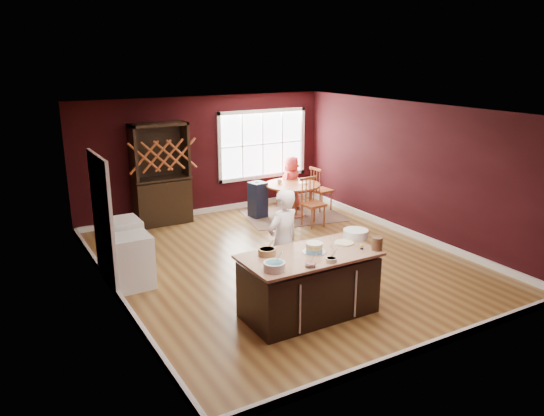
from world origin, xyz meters
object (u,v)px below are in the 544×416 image
Objects in this scene: dining_table at (293,193)px; toddler at (256,182)px; kitchen_island at (309,286)px; layer_cake at (314,248)px; dryer at (121,247)px; baker at (283,242)px; seated_woman at (292,183)px; hutch at (161,174)px; chair_east at (321,188)px; chair_south at (313,202)px; washer at (132,261)px; chair_north at (287,185)px; high_chair at (258,199)px.

dining_table is 0.87m from toddler.
kitchen_island is at bearing -109.56° from toddler.
layer_cake is 3.48m from dryer.
dining_table is 0.75× the size of baker.
hutch is (-3.05, 0.43, 0.46)m from seated_woman.
kitchen_island is 1.82× the size of chair_east.
layer_cake is 5.26m from chair_east.
toddler is at bearing -15.87° from hutch.
chair_south is 3.33m from hutch.
layer_cake is 5.32m from seated_woman.
hutch is at bearing 164.13° from toddler.
baker is 0.76× the size of hutch.
chair_east is at bearing -146.74° from baker.
hutch is at bearing 62.90° from washer.
chair_north reaches higher than kitchen_island.
washer is 0.64m from dryer.
dining_table is 0.84m from chair_east.
layer_cake is 0.26× the size of seated_woman.
chair_south reaches higher than dryer.
kitchen_island is at bearing 71.89° from baker.
toddler is 3.94m from dryer.
layer_cake is (0.10, 0.02, 0.55)m from kitchen_island.
kitchen_island is 5.38m from seated_woman.
chair_south is 1.26× the size of high_chair.
kitchen_island is 5.17m from hutch.
baker reaches higher than high_chair.
dryer is (-4.27, -1.38, -0.06)m from dining_table.
chair_south is at bearing 55.74° from layer_cake.
layer_cake is 0.32× the size of chair_east.
dining_table is (2.36, 4.19, 0.10)m from kitchen_island.
seated_woman is (-0.56, 0.44, 0.11)m from chair_east.
dining_table is 4.77m from layer_cake.
seated_woman is (2.55, 4.66, -0.35)m from layer_cake.
washer is (-5.11, -2.07, -0.10)m from chair_east.
washer is (-4.27, -2.02, -0.10)m from dining_table.
chair_north is (2.62, 4.14, -0.31)m from baker.
seated_woman is (-0.03, -0.25, 0.11)m from chair_north.
hutch is at bearing -98.26° from baker.
chair_north reaches higher than high_chair.
layer_cake is at bearing -84.39° from hutch.
layer_cake is 4.77m from toddler.
dryer is at bearing -162.15° from dining_table.
chair_north is at bearing -3.31° from hutch.
chair_south is (2.28, 2.51, -0.30)m from baker.
dining_table is at bearing 61.44° from layer_cake.
hutch is (-2.03, 0.62, 0.68)m from high_chair.
seated_woman is 1.05m from toddler.
layer_cake is 0.32× the size of chair_north.
chair_north is 0.28m from seated_woman.
washer is (-4.25, -1.14, -0.10)m from chair_south.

